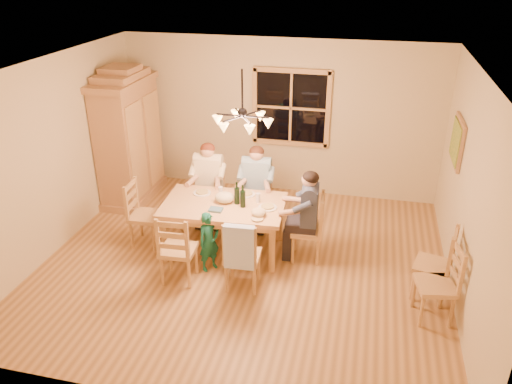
% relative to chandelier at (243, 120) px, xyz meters
% --- Properties ---
extents(floor, '(5.50, 5.50, 0.00)m').
position_rel_chandelier_xyz_m(floor, '(0.00, 0.00, -2.08)').
color(floor, olive).
rests_on(floor, ground).
extents(ceiling, '(5.50, 5.00, 0.02)m').
position_rel_chandelier_xyz_m(ceiling, '(0.00, 0.00, 0.62)').
color(ceiling, white).
rests_on(ceiling, wall_back).
extents(wall_back, '(5.50, 0.02, 2.70)m').
position_rel_chandelier_xyz_m(wall_back, '(0.00, 2.50, -0.73)').
color(wall_back, beige).
rests_on(wall_back, floor).
extents(wall_left, '(0.02, 5.00, 2.70)m').
position_rel_chandelier_xyz_m(wall_left, '(-2.75, 0.00, -0.73)').
color(wall_left, beige).
rests_on(wall_left, floor).
extents(wall_right, '(0.02, 5.00, 2.70)m').
position_rel_chandelier_xyz_m(wall_right, '(2.75, 0.00, -0.73)').
color(wall_right, beige).
rests_on(wall_right, floor).
extents(window, '(1.30, 0.06, 1.30)m').
position_rel_chandelier_xyz_m(window, '(0.20, 2.47, -0.53)').
color(window, black).
rests_on(window, wall_back).
extents(painting, '(0.06, 0.78, 0.64)m').
position_rel_chandelier_xyz_m(painting, '(2.71, 1.20, -0.48)').
color(painting, '#A37446').
rests_on(painting, wall_right).
extents(chandelier, '(0.77, 0.68, 0.71)m').
position_rel_chandelier_xyz_m(chandelier, '(0.00, 0.00, 0.00)').
color(chandelier, black).
rests_on(chandelier, ceiling).
extents(armoire, '(0.66, 1.40, 2.30)m').
position_rel_chandelier_xyz_m(armoire, '(-2.42, 1.60, -1.02)').
color(armoire, '#A37446').
rests_on(armoire, floor).
extents(dining_table, '(1.76, 1.14, 0.76)m').
position_rel_chandelier_xyz_m(dining_table, '(-0.36, 0.25, -1.42)').
color(dining_table, tan).
rests_on(dining_table, floor).
extents(chair_far_left, '(0.46, 0.45, 0.99)m').
position_rel_chandelier_xyz_m(chair_far_left, '(-0.83, 1.03, -1.77)').
color(chair_far_left, '#B3834F').
rests_on(chair_far_left, floor).
extents(chair_far_right, '(0.46, 0.45, 0.99)m').
position_rel_chandelier_xyz_m(chair_far_right, '(-0.08, 1.07, -1.77)').
color(chair_far_right, '#B3834F').
rests_on(chair_far_right, floor).
extents(chair_near_left, '(0.46, 0.45, 0.99)m').
position_rel_chandelier_xyz_m(chair_near_left, '(-0.73, -0.57, -1.77)').
color(chair_near_left, '#B3834F').
rests_on(chair_near_left, floor).
extents(chair_near_right, '(0.46, 0.45, 0.99)m').
position_rel_chandelier_xyz_m(chair_near_right, '(0.12, -0.52, -1.77)').
color(chair_near_right, '#B3834F').
rests_on(chair_near_right, floor).
extents(chair_end_left, '(0.45, 0.46, 0.99)m').
position_rel_chandelier_xyz_m(chair_end_left, '(-1.53, 0.18, -1.77)').
color(chair_end_left, '#B3834F').
rests_on(chair_end_left, floor).
extents(chair_end_right, '(0.45, 0.46, 0.99)m').
position_rel_chandelier_xyz_m(chair_end_right, '(0.82, 0.33, -1.77)').
color(chair_end_right, '#B3834F').
rests_on(chair_end_right, floor).
extents(adult_woman, '(0.41, 0.44, 0.87)m').
position_rel_chandelier_xyz_m(adult_woman, '(-0.83, 1.03, -1.24)').
color(adult_woman, beige).
rests_on(adult_woman, floor).
extents(adult_plaid_man, '(0.41, 0.44, 0.87)m').
position_rel_chandelier_xyz_m(adult_plaid_man, '(-0.08, 1.07, -1.24)').
color(adult_plaid_man, teal).
rests_on(adult_plaid_man, floor).
extents(adult_slate_man, '(0.44, 0.41, 0.87)m').
position_rel_chandelier_xyz_m(adult_slate_man, '(0.82, 0.33, -1.24)').
color(adult_slate_man, '#39445C').
rests_on(adult_slate_man, floor).
extents(towel, '(0.39, 0.12, 0.58)m').
position_rel_chandelier_xyz_m(towel, '(0.13, -0.71, -1.38)').
color(towel, '#B1CBF0').
rests_on(towel, chair_near_right).
extents(wine_bottle_a, '(0.08, 0.08, 0.33)m').
position_rel_chandelier_xyz_m(wine_bottle_a, '(-0.17, 0.30, -1.15)').
color(wine_bottle_a, black).
rests_on(wine_bottle_a, dining_table).
extents(wine_bottle_b, '(0.08, 0.08, 0.33)m').
position_rel_chandelier_xyz_m(wine_bottle_b, '(-0.07, 0.22, -1.15)').
color(wine_bottle_b, black).
rests_on(wine_bottle_b, dining_table).
extents(plate_woman, '(0.26, 0.26, 0.02)m').
position_rel_chandelier_xyz_m(plate_woman, '(-0.75, 0.49, -1.31)').
color(plate_woman, white).
rests_on(plate_woman, dining_table).
extents(plate_plaid, '(0.26, 0.26, 0.02)m').
position_rel_chandelier_xyz_m(plate_plaid, '(-0.12, 0.60, -1.31)').
color(plate_plaid, white).
rests_on(plate_plaid, dining_table).
extents(plate_slate, '(0.26, 0.26, 0.02)m').
position_rel_chandelier_xyz_m(plate_slate, '(0.27, 0.26, -1.31)').
color(plate_slate, white).
rests_on(plate_slate, dining_table).
extents(wine_glass_a, '(0.06, 0.06, 0.14)m').
position_rel_chandelier_xyz_m(wine_glass_a, '(-0.47, 0.48, -1.25)').
color(wine_glass_a, silver).
rests_on(wine_glass_a, dining_table).
extents(wine_glass_b, '(0.06, 0.06, 0.14)m').
position_rel_chandelier_xyz_m(wine_glass_b, '(0.11, 0.40, -1.25)').
color(wine_glass_b, silver).
rests_on(wine_glass_b, dining_table).
extents(cap, '(0.20, 0.20, 0.11)m').
position_rel_chandelier_xyz_m(cap, '(0.20, 0.01, -1.26)').
color(cap, '#CCB788').
rests_on(cap, dining_table).
extents(napkin, '(0.19, 0.15, 0.03)m').
position_rel_chandelier_xyz_m(napkin, '(-0.40, 0.03, -1.30)').
color(napkin, '#466B81').
rests_on(napkin, dining_table).
extents(cloth_bundle, '(0.28, 0.22, 0.15)m').
position_rel_chandelier_xyz_m(cloth_bundle, '(-0.35, 0.29, -1.24)').
color(cloth_bundle, beige).
rests_on(cloth_bundle, dining_table).
extents(child, '(0.36, 0.37, 0.85)m').
position_rel_chandelier_xyz_m(child, '(-0.42, -0.25, -1.65)').
color(child, '#176753').
rests_on(child, floor).
extents(chair_spare_front, '(0.50, 0.51, 0.99)m').
position_rel_chandelier_xyz_m(chair_spare_front, '(2.45, -0.61, -1.77)').
color(chair_spare_front, '#B3834F').
rests_on(chair_spare_front, floor).
extents(chair_spare_back, '(0.51, 0.53, 0.99)m').
position_rel_chandelier_xyz_m(chair_spare_back, '(2.45, -0.20, -1.77)').
color(chair_spare_back, '#B3834F').
rests_on(chair_spare_back, floor).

